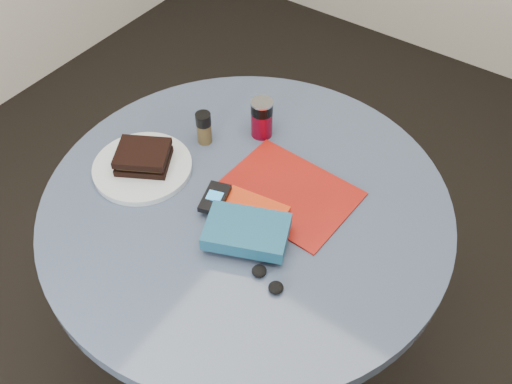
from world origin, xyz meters
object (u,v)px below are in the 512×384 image
Objects in this scene: soda_can at (262,118)px; sandwich at (143,157)px; table at (247,241)px; mp3_player at (215,198)px; plate at (143,167)px; magazine at (288,192)px; headphones at (267,279)px; novel at (247,231)px; pepper_grinder at (204,128)px; red_book at (251,212)px.

sandwich is at bearing -121.47° from soda_can.
table is 9.55× the size of mp3_player.
table is 9.06× the size of soda_can.
plate is 0.23m from mp3_player.
headphones reaches higher than magazine.
table is 3.18× the size of magazine.
novel is at bearing -19.53° from mp3_player.
sandwich is at bearing -179.35° from mp3_player.
plate is at bearing -166.70° from table.
table is 10.76× the size of pepper_grinder.
sandwich is 0.18m from pepper_grinder.
pepper_grinder is at bearing 152.83° from table.
plate is at bearing -177.26° from mp3_player.
mp3_player is at bearing -129.21° from magazine.
pepper_grinder is 0.89× the size of mp3_player.
soda_can is 0.29m from red_book.
sandwich reaches higher than plate.
soda_can reaches higher than magazine.
pepper_grinder is (0.06, 0.17, 0.01)m from sandwich.
mp3_player is 1.12× the size of headphones.
table is at bearing 133.28° from red_book.
headphones is (0.45, -0.10, 0.00)m from plate.
headphones is at bearing -25.54° from mp3_player.
plate is 0.32m from red_book.
sandwich is at bearing -155.43° from magazine.
pepper_grinder reaches higher than plate.
novel is 1.77× the size of mp3_player.
plate reaches higher than magazine.
sandwich is at bearing 84.16° from plate.
pepper_grinder is at bearing 121.54° from novel.
sandwich is at bearing 176.73° from red_book.
pepper_grinder is at bearing 176.97° from magazine.
sandwich is 0.23m from mp3_player.
novel is (0.35, -0.04, -0.00)m from sandwich.
headphones is (0.39, -0.27, -0.04)m from pepper_grinder.
magazine is at bearing 22.58° from plate.
soda_can is 1.19× the size of pepper_grinder.
soda_can reaches higher than novel.
magazine is at bearing -38.72° from soda_can.
novel is (0.07, -0.10, 0.20)m from table.
pepper_grinder is (0.06, 0.18, 0.04)m from plate.
plate is 0.35m from novel.
pepper_grinder is 0.50× the size of novel.
table is 0.33m from plate.
red_book is (0.25, -0.14, -0.04)m from pepper_grinder.
red_book is 0.85× the size of novel.
plate is (-0.28, -0.07, 0.17)m from table.
pepper_grinder reaches higher than magazine.
mp3_player reaches higher than headphones.
soda_can is 0.35× the size of magazine.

